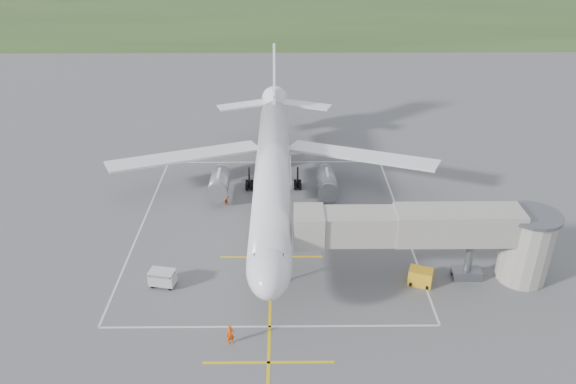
{
  "coord_description": "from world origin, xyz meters",
  "views": [
    {
      "loc": [
        1.18,
        -55.43,
        31.31
      ],
      "look_at": [
        1.66,
        -4.0,
        4.0
      ],
      "focal_mm": 35.0,
      "sensor_mm": 36.0,
      "label": 1
    }
  ],
  "objects_px": {
    "gpu_unit": "(420,277)",
    "ramp_worker_wing": "(226,197)",
    "ramp_worker_nose": "(230,335)",
    "airliner": "(273,169)",
    "jet_bridge": "(448,234)",
    "baggage_cart": "(163,278)"
  },
  "relations": [
    {
      "from": "airliner",
      "to": "ramp_worker_wing",
      "type": "height_order",
      "value": "airliner"
    },
    {
      "from": "ramp_worker_nose",
      "to": "airliner",
      "type": "bearing_deg",
      "value": 66.4
    },
    {
      "from": "ramp_worker_nose",
      "to": "ramp_worker_wing",
      "type": "height_order",
      "value": "ramp_worker_nose"
    },
    {
      "from": "airliner",
      "to": "ramp_worker_wing",
      "type": "xyz_separation_m",
      "value": [
        -5.31,
        0.06,
        -3.59
      ]
    },
    {
      "from": "airliner",
      "to": "ramp_worker_wing",
      "type": "relative_size",
      "value": 29.25
    },
    {
      "from": "gpu_unit",
      "to": "ramp_worker_wing",
      "type": "xyz_separation_m",
      "value": [
        -18.85,
        15.24,
        0.03
      ]
    },
    {
      "from": "gpu_unit",
      "to": "baggage_cart",
      "type": "distance_m",
      "value": 23.27
    },
    {
      "from": "jet_bridge",
      "to": "ramp_worker_wing",
      "type": "xyz_separation_m",
      "value": [
        -21.03,
        14.31,
        -3.95
      ]
    },
    {
      "from": "airliner",
      "to": "jet_bridge",
      "type": "distance_m",
      "value": 21.22
    },
    {
      "from": "baggage_cart",
      "to": "jet_bridge",
      "type": "bearing_deg",
      "value": 12.67
    },
    {
      "from": "gpu_unit",
      "to": "ramp_worker_wing",
      "type": "relative_size",
      "value": 1.52
    },
    {
      "from": "airliner",
      "to": "gpu_unit",
      "type": "relative_size",
      "value": 19.28
    },
    {
      "from": "baggage_cart",
      "to": "ramp_worker_nose",
      "type": "bearing_deg",
      "value": -37.45
    },
    {
      "from": "airliner",
      "to": "ramp_worker_nose",
      "type": "relative_size",
      "value": 27.24
    },
    {
      "from": "ramp_worker_nose",
      "to": "ramp_worker_wing",
      "type": "bearing_deg",
      "value": 79.76
    },
    {
      "from": "jet_bridge",
      "to": "ramp_worker_nose",
      "type": "height_order",
      "value": "jet_bridge"
    },
    {
      "from": "jet_bridge",
      "to": "ramp_worker_nose",
      "type": "distance_m",
      "value": 20.9
    },
    {
      "from": "gpu_unit",
      "to": "baggage_cart",
      "type": "relative_size",
      "value": 0.97
    },
    {
      "from": "ramp_worker_nose",
      "to": "ramp_worker_wing",
      "type": "distance_m",
      "value": 22.82
    },
    {
      "from": "gpu_unit",
      "to": "baggage_cart",
      "type": "xyz_separation_m",
      "value": [
        -23.27,
        -0.01,
        0.04
      ]
    },
    {
      "from": "jet_bridge",
      "to": "ramp_worker_nose",
      "type": "relative_size",
      "value": 13.63
    },
    {
      "from": "baggage_cart",
      "to": "airliner",
      "type": "bearing_deg",
      "value": 67.92
    }
  ]
}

